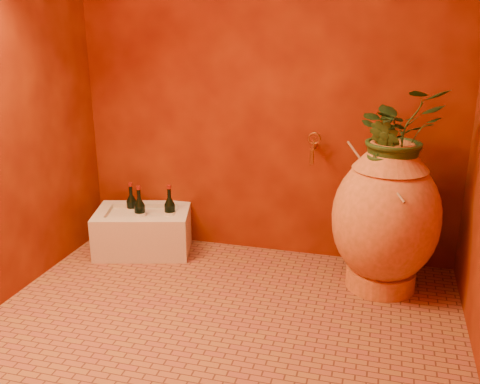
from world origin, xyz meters
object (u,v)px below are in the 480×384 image
(wine_bottle_a, at_px, (170,213))
(wine_bottle_b, at_px, (140,214))
(stone_basin, at_px, (143,231))
(wine_bottle_c, at_px, (132,209))
(amphora, at_px, (386,218))
(wall_tap, at_px, (314,146))

(wine_bottle_a, relative_size, wine_bottle_b, 1.00)
(stone_basin, distance_m, wine_bottle_c, 0.18)
(amphora, bearing_deg, stone_basin, 176.39)
(wine_bottle_a, bearing_deg, amphora, -5.95)
(wine_bottle_b, relative_size, wall_tap, 1.69)
(wine_bottle_c, bearing_deg, wine_bottle_a, -3.77)
(amphora, relative_size, wall_tap, 4.79)
(amphora, bearing_deg, wall_tap, 151.17)
(wine_bottle_b, xyz_separation_m, wine_bottle_c, (-0.10, 0.09, -0.01))
(wall_tap, bearing_deg, stone_basin, -172.05)
(wine_bottle_b, height_order, wall_tap, wall_tap)
(stone_basin, relative_size, wine_bottle_a, 2.29)
(wine_bottle_b, distance_m, wall_tap, 1.25)
(stone_basin, relative_size, wine_bottle_b, 2.29)
(wine_bottle_a, relative_size, wine_bottle_c, 1.05)
(stone_basin, bearing_deg, amphora, -3.61)
(stone_basin, relative_size, wine_bottle_c, 2.40)
(amphora, xyz_separation_m, wine_bottle_c, (-1.70, 0.17, -0.17))
(amphora, relative_size, wine_bottle_b, 2.83)
(wall_tap, bearing_deg, wine_bottle_b, -171.00)
(stone_basin, relative_size, wall_tap, 3.88)
(amphora, distance_m, wine_bottle_a, 1.42)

